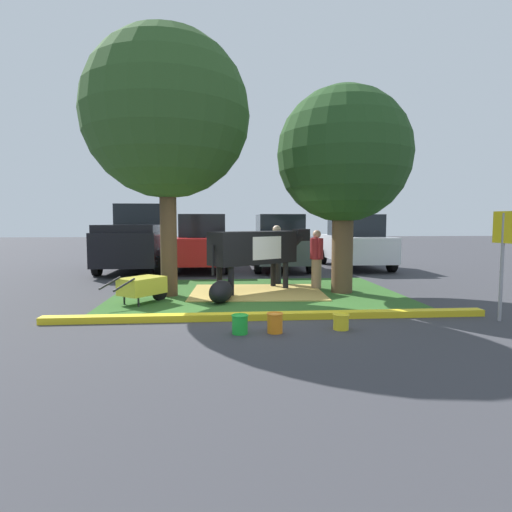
% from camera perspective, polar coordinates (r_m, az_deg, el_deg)
% --- Properties ---
extents(ground_plane, '(80.00, 80.00, 0.00)m').
position_cam_1_polar(ground_plane, '(8.57, -1.68, -7.23)').
color(ground_plane, '#38383D').
extents(grass_island, '(6.85, 5.07, 0.02)m').
position_cam_1_polar(grass_island, '(10.35, 0.16, -5.09)').
color(grass_island, '#2D5B23').
rests_on(grass_island, ground).
extents(curb_yellow, '(8.05, 0.24, 0.12)m').
position_cam_1_polar(curb_yellow, '(7.72, 1.91, -8.11)').
color(curb_yellow, yellow).
rests_on(curb_yellow, ground).
extents(hay_bedding, '(3.32, 2.56, 0.04)m').
position_cam_1_polar(hay_bedding, '(10.42, 0.14, -4.94)').
color(hay_bedding, tan).
rests_on(hay_bedding, ground).
extents(shade_tree_left, '(3.82, 3.82, 6.12)m').
position_cam_1_polar(shade_tree_left, '(10.36, -12.02, 18.12)').
color(shade_tree_left, '#4C3823').
rests_on(shade_tree_left, ground).
extents(shade_tree_right, '(3.25, 3.25, 5.00)m').
position_cam_1_polar(shade_tree_right, '(10.66, 11.80, 13.08)').
color(shade_tree_right, brown).
rests_on(shade_tree_right, ground).
extents(cow_holstein, '(2.79, 2.08, 1.56)m').
position_cam_1_polar(cow_holstein, '(10.55, 0.13, 1.10)').
color(cow_holstein, black).
rests_on(cow_holstein, ground).
extents(calf_lying, '(0.69, 1.33, 0.48)m').
position_cam_1_polar(calf_lying, '(9.31, -4.73, -4.79)').
color(calf_lying, black).
rests_on(calf_lying, ground).
extents(person_handler, '(0.34, 0.53, 1.55)m').
position_cam_1_polar(person_handler, '(11.07, 8.20, -0.23)').
color(person_handler, '#9E7F5B').
rests_on(person_handler, ground).
extents(person_visitor_near, '(0.45, 0.34, 1.66)m').
position_cam_1_polar(person_visitor_near, '(11.84, 2.81, 0.46)').
color(person_visitor_near, black).
rests_on(person_visitor_near, ground).
extents(wheelbarrow, '(1.27, 1.43, 0.63)m').
position_cam_1_polar(wheelbarrow, '(9.35, -15.03, -3.97)').
color(wheelbarrow, gold).
rests_on(wheelbarrow, ground).
extents(parking_sign, '(0.12, 0.44, 1.95)m').
position_cam_1_polar(parking_sign, '(8.60, 30.43, 1.43)').
color(parking_sign, '#99999E').
rests_on(parking_sign, ground).
extents(bucket_green, '(0.27, 0.27, 0.31)m').
position_cam_1_polar(bucket_green, '(6.74, -2.19, -9.15)').
color(bucket_green, green).
rests_on(bucket_green, ground).
extents(bucket_orange, '(0.27, 0.27, 0.32)m').
position_cam_1_polar(bucket_orange, '(6.79, 2.57, -8.97)').
color(bucket_orange, orange).
rests_on(bucket_orange, ground).
extents(bucket_yellow, '(0.28, 0.28, 0.26)m').
position_cam_1_polar(bucket_yellow, '(7.13, 11.43, -8.64)').
color(bucket_yellow, yellow).
rests_on(bucket_yellow, ground).
extents(pickup_truck_black, '(2.27, 5.42, 2.42)m').
position_cam_1_polar(pickup_truck_black, '(16.11, -15.50, 2.21)').
color(pickup_truck_black, black).
rests_on(pickup_truck_black, ground).
extents(sedan_red, '(2.06, 4.42, 2.02)m').
position_cam_1_polar(sedan_red, '(15.54, -7.10, 1.78)').
color(sedan_red, red).
rests_on(sedan_red, ground).
extents(sedan_blue, '(2.06, 4.42, 2.02)m').
position_cam_1_polar(sedan_blue, '(15.68, 3.13, 1.84)').
color(sedan_blue, '#4C5156').
rests_on(sedan_blue, ground).
extents(hatchback_white, '(2.06, 4.42, 2.02)m').
position_cam_1_polar(hatchback_white, '(16.48, 13.20, 1.86)').
color(hatchback_white, silver).
rests_on(hatchback_white, ground).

